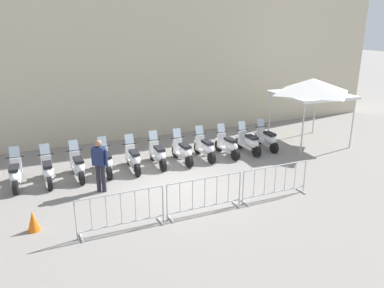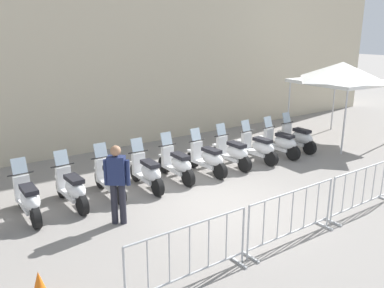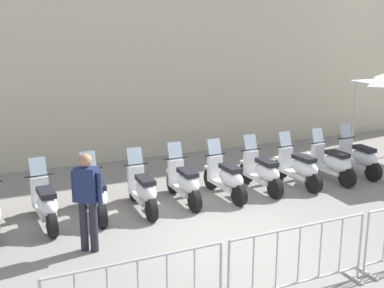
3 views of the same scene
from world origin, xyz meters
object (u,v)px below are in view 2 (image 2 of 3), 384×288
object	(u,v)px
motorcycle_10	(298,138)
traffic_cone	(40,288)
barrier_segment_0	(190,255)
canopy_tent	(342,73)
motorcycle_3	(110,179)
motorcycle_5	(177,164)
motorcycle_9	(280,143)
motorcycle_7	(233,152)
officer_near_row_end	(117,180)
motorcycle_8	(258,148)
barrier_segment_1	(292,217)
motorcycle_1	(28,199)
motorcycle_6	(208,159)
barrier_segment_2	(364,189)
motorcycle_4	(147,172)
motorcycle_2	(72,188)

from	to	relation	value
motorcycle_10	traffic_cone	size ratio (longest dim) A/B	3.13
barrier_segment_0	canopy_tent	xyz separation A→B (m)	(9.27, 4.70, 1.99)
motorcycle_3	motorcycle_5	bearing A→B (deg)	3.59
motorcycle_9	canopy_tent	size ratio (longest dim) A/B	0.59
motorcycle_5	motorcycle_7	bearing A→B (deg)	2.65
officer_near_row_end	motorcycle_9	bearing A→B (deg)	15.31
motorcycle_5	traffic_cone	size ratio (longest dim) A/B	3.14
motorcycle_7	motorcycle_8	size ratio (longest dim) A/B	1.00
motorcycle_9	barrier_segment_1	xyz separation A→B (m)	(-3.68, -4.18, 0.07)
motorcycle_1	motorcycle_5	world-z (taller)	same
motorcycle_6	barrier_segment_2	xyz separation A→B (m)	(1.64, -3.89, 0.07)
motorcycle_7	motorcycle_4	bearing A→B (deg)	-175.05
motorcycle_3	motorcycle_7	xyz separation A→B (m)	(3.92, 0.21, 0.00)
motorcycle_4	motorcycle_5	world-z (taller)	same
motorcycle_2	barrier_segment_1	world-z (taller)	motorcycle_2
motorcycle_10	barrier_segment_1	bearing A→B (deg)	-136.89
motorcycle_1	traffic_cone	world-z (taller)	motorcycle_1
motorcycle_8	officer_near_row_end	bearing A→B (deg)	-162.45
motorcycle_5	traffic_cone	xyz separation A→B (m)	(-4.29, -3.44, -0.18)
motorcycle_8	motorcycle_4	bearing A→B (deg)	-176.47
motorcycle_10	barrier_segment_1	size ratio (longest dim) A/B	0.75
motorcycle_4	motorcycle_7	size ratio (longest dim) A/B	1.00
motorcycle_2	motorcycle_9	distance (m)	6.86
canopy_tent	motorcycle_4	bearing A→B (deg)	-175.31
canopy_tent	motorcycle_3	bearing A→B (deg)	-176.07
motorcycle_1	canopy_tent	bearing A→B (deg)	4.43
motorcycle_1	motorcycle_2	world-z (taller)	same
motorcycle_4	barrier_segment_0	distance (m)	4.20
barrier_segment_1	traffic_cone	size ratio (longest dim) A/B	4.18
motorcycle_1	motorcycle_7	world-z (taller)	same
barrier_segment_2	motorcycle_3	bearing A→B (deg)	140.47
canopy_tent	barrier_segment_0	bearing A→B (deg)	-153.11
motorcycle_6	barrier_segment_0	size ratio (longest dim) A/B	0.75
motorcycle_3	motorcycle_8	world-z (taller)	same
barrier_segment_2	canopy_tent	distance (m)	6.61
motorcycle_10	motorcycle_9	bearing A→B (deg)	-169.87
motorcycle_2	motorcycle_3	bearing A→B (deg)	6.85
motorcycle_1	barrier_segment_1	world-z (taller)	motorcycle_1
motorcycle_10	canopy_tent	xyz separation A→B (m)	(2.24, 0.21, 2.06)
motorcycle_2	traffic_cone	world-z (taller)	motorcycle_2
motorcycle_1	barrier_segment_2	size ratio (longest dim) A/B	0.75
motorcycle_1	motorcycle_9	distance (m)	7.85
motorcycle_6	barrier_segment_1	xyz separation A→B (m)	(-0.74, -4.03, 0.07)
barrier_segment_1	canopy_tent	size ratio (longest dim) A/B	0.79
motorcycle_4	motorcycle_8	distance (m)	3.93
canopy_tent	barrier_segment_1	bearing A→B (deg)	-146.51
motorcycle_2	barrier_segment_2	size ratio (longest dim) A/B	0.75
barrier_segment_1	motorcycle_6	bearing A→B (deg)	79.59
motorcycle_6	canopy_tent	size ratio (longest dim) A/B	0.59
motorcycle_5	motorcycle_10	world-z (taller)	same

